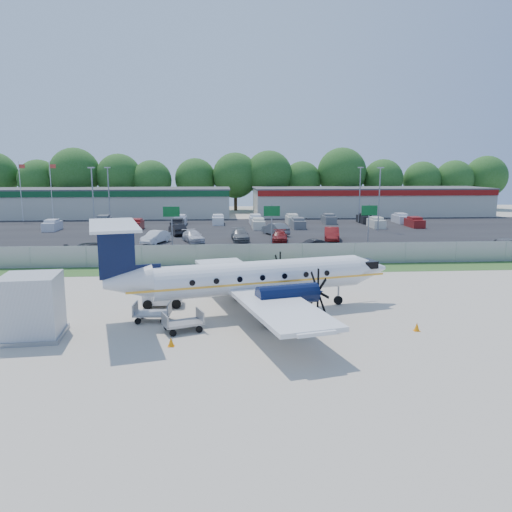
{
  "coord_description": "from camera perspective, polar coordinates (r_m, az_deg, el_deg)",
  "views": [
    {
      "loc": [
        -2.8,
        -31.9,
        9.11
      ],
      "look_at": [
        0.0,
        6.0,
        2.3
      ],
      "focal_mm": 35.0,
      "sensor_mm": 36.0,
      "label": 1
    }
  ],
  "objects": [
    {
      "name": "sign_left",
      "position": [
        55.33,
        -9.63,
        4.31
      ],
      "size": [
        1.8,
        0.26,
        5.0
      ],
      "color": "gray",
      "rests_on": "ground"
    },
    {
      "name": "aircraft",
      "position": [
        31.22,
        -0.31,
        -2.44
      ],
      "size": [
        19.5,
        19.08,
        5.95
      ],
      "color": "silver",
      "rests_on": "ground"
    },
    {
      "name": "ground",
      "position": [
        33.3,
        0.77,
        -5.72
      ],
      "size": [
        170.0,
        170.0,
        0.0
      ],
      "primitive_type": "plane",
      "color": "#BAAF9D",
      "rests_on": "ground"
    },
    {
      "name": "cone_port_wing",
      "position": [
        26.38,
        -9.69,
        -9.66
      ],
      "size": [
        0.34,
        0.34,
        0.49
      ],
      "color": "orange",
      "rests_on": "ground"
    },
    {
      "name": "light_pole_sw",
      "position": [
        81.82,
        -16.49,
        7.03
      ],
      "size": [
        0.9,
        0.35,
        9.09
      ],
      "color": "gray",
      "rests_on": "ground"
    },
    {
      "name": "parked_car_a",
      "position": [
        61.44,
        -11.38,
        1.43
      ],
      "size": [
        3.35,
        4.89,
        1.53
      ],
      "primitive_type": "imported",
      "rotation": [
        0.0,
        0.0,
        -0.42
      ],
      "color": "silver",
      "rests_on": "ground"
    },
    {
      "name": "far_parking_rows",
      "position": [
        77.49,
        -2.13,
        3.4
      ],
      "size": [
        56.0,
        10.0,
        1.6
      ],
      "primitive_type": null,
      "color": "gray",
      "rests_on": "ground"
    },
    {
      "name": "road_car_east",
      "position": [
        59.48,
        26.87,
        0.24
      ],
      "size": [
        6.52,
        4.56,
        1.65
      ],
      "primitive_type": "imported",
      "rotation": [
        0.0,
        0.0,
        1.91
      ],
      "color": "#595B5E",
      "rests_on": "ground"
    },
    {
      "name": "parked_car_g",
      "position": [
        67.54,
        2.22,
        2.4
      ],
      "size": [
        3.55,
        5.35,
        1.67
      ],
      "primitive_type": "imported",
      "rotation": [
        0.0,
        0.0,
        3.53
      ],
      "color": "#595B5E",
      "rests_on": "ground"
    },
    {
      "name": "flagpole_west",
      "position": [
        93.06,
        -25.28,
        7.06
      ],
      "size": [
        1.06,
        0.12,
        10.0
      ],
      "color": "silver",
      "rests_on": "ground"
    },
    {
      "name": "building_west",
      "position": [
        96.46,
        -17.01,
        5.87
      ],
      "size": [
        46.4,
        12.4,
        5.24
      ],
      "color": "beige",
      "rests_on": "ground"
    },
    {
      "name": "cone_starboard_wing",
      "position": [
        45.1,
        4.41,
        -1.19
      ],
      "size": [
        0.39,
        0.39,
        0.55
      ],
      "color": "orange",
      "rests_on": "ground"
    },
    {
      "name": "road_car_mid",
      "position": [
        55.0,
        6.41,
        0.56
      ],
      "size": [
        4.1,
        2.57,
        1.28
      ],
      "primitive_type": "imported",
      "rotation": [
        0.0,
        0.0,
        -1.23
      ],
      "color": "black",
      "rests_on": "ground"
    },
    {
      "name": "parked_car_c",
      "position": [
        62.4,
        -1.83,
        1.76
      ],
      "size": [
        2.26,
        5.16,
        1.47
      ],
      "primitive_type": "imported",
      "rotation": [
        0.0,
        0.0,
        0.04
      ],
      "color": "#595B5E",
      "rests_on": "ground"
    },
    {
      "name": "baggage_cart_far",
      "position": [
        30.57,
        -11.75,
        -6.37
      ],
      "size": [
        2.22,
        1.43,
        1.13
      ],
      "color": "gray",
      "rests_on": "ground"
    },
    {
      "name": "sign_right",
      "position": [
        57.59,
        12.79,
        4.43
      ],
      "size": [
        1.8,
        0.26,
        5.0
      ],
      "color": "gray",
      "rests_on": "ground"
    },
    {
      "name": "light_pole_se",
      "position": [
        83.18,
        11.78,
        7.28
      ],
      "size": [
        0.9,
        0.35,
        9.09
      ],
      "color": "gray",
      "rests_on": "ground"
    },
    {
      "name": "grass_verge",
      "position": [
        44.92,
        -0.56,
        -1.53
      ],
      "size": [
        170.0,
        4.0,
        0.02
      ],
      "primitive_type": "cube",
      "color": "#2D561E",
      "rests_on": "ground"
    },
    {
      "name": "road_car_west",
      "position": [
        51.94,
        -17.68,
        -0.43
      ],
      "size": [
        6.37,
        4.57,
        1.71
      ],
      "primitive_type": "imported",
      "rotation": [
        0.0,
        0.0,
        1.98
      ],
      "color": "black",
      "rests_on": "ground"
    },
    {
      "name": "parked_car_d",
      "position": [
        61.72,
        2.72,
        1.66
      ],
      "size": [
        2.39,
        4.7,
        1.31
      ],
      "primitive_type": "imported",
      "rotation": [
        0.0,
        0.0,
        -0.13
      ],
      "color": "maroon",
      "rests_on": "ground"
    },
    {
      "name": "perimeter_fence",
      "position": [
        46.7,
        -0.72,
        0.16
      ],
      "size": [
        120.0,
        0.06,
        1.99
      ],
      "color": "gray",
      "rests_on": "ground"
    },
    {
      "name": "baggage_cart_near",
      "position": [
        28.44,
        -8.36,
        -7.52
      ],
      "size": [
        2.47,
        1.98,
        1.13
      ],
      "color": "gray",
      "rests_on": "ground"
    },
    {
      "name": "building_east",
      "position": [
        98.42,
        12.87,
        6.13
      ],
      "size": [
        44.4,
        12.4,
        5.24
      ],
      "color": "beige",
      "rests_on": "ground"
    },
    {
      "name": "parked_car_e",
      "position": [
        63.22,
        8.62,
        1.76
      ],
      "size": [
        2.69,
        5.29,
        1.66
      ],
      "primitive_type": "imported",
      "rotation": [
        0.0,
        0.0,
        -0.19
      ],
      "color": "maroon",
      "rests_on": "ground"
    },
    {
      "name": "parked_car_f",
      "position": [
        68.42,
        -8.95,
        2.38
      ],
      "size": [
        2.93,
        5.01,
        1.56
      ],
      "primitive_type": "imported",
      "rotation": [
        0.0,
        0.0,
        3.43
      ],
      "color": "black",
      "rests_on": "ground"
    },
    {
      "name": "tree_line",
      "position": [
        106.33,
        -2.72,
        5.23
      ],
      "size": [
        112.0,
        6.0,
        14.0
      ],
      "primitive_type": null,
      "color": "#1F4F17",
      "rests_on": "ground"
    },
    {
      "name": "cone_nose",
      "position": [
        29.74,
        17.9,
        -7.72
      ],
      "size": [
        0.34,
        0.34,
        0.48
      ],
      "color": "orange",
      "rests_on": "ground"
    },
    {
      "name": "sign_mid",
      "position": [
        55.39,
        1.81,
        4.46
      ],
      "size": [
        1.8,
        0.26,
        5.0
      ],
      "color": "gray",
      "rests_on": "ground"
    },
    {
      "name": "pushback_tug",
      "position": [
        33.75,
        -10.4,
        -4.51
      ],
      "size": [
        2.61,
        1.89,
        1.39
      ],
      "color": "silver",
      "rests_on": "ground"
    },
    {
      "name": "parked_car_b",
      "position": [
        61.77,
        -7.2,
        1.6
      ],
      "size": [
        3.32,
        5.18,
        1.4
      ],
      "primitive_type": "imported",
      "rotation": [
        0.0,
        0.0,
        0.3
      ],
      "color": "silver",
      "rests_on": "ground"
    },
    {
      "name": "service_container",
      "position": [
        29.48,
        -24.21,
        -5.5
      ],
      "size": [
        3.35,
        3.35,
        3.44
      ],
      "color": "#B9BCC1",
      "rests_on": "ground"
    },
    {
      "name": "access_road",
      "position": [
        51.78,
        -1.06,
        0.04
      ],
      "size": [
        170.0,
        8.0,
        0.02
      ],
      "primitive_type": "cube",
      "color": "black",
      "rests_on": "ground"
    },
    {
      "name": "light_pole_ne",
      "position": [
        73.63,
        13.92,
        6.85
      ],
      "size": [
        0.9,
        0.35,
        9.09
      ],
      "color": "gray",
      "rests_on": "ground"
    },
    {
      "name": "light_pole_nw",
      "position": [
        72.09,
        -18.15,
        6.58
      ],
      "size": [
        0.9,
        0.35,
        9.09
      ],
      "color": "gray",
      "rests_on": "ground"
    },
    {
      "name": "parking_lot",
      "position": [
        72.53,
        -1.99,
        2.95
      ],
      "size": [
        170.0,
        32.0,
        0.02
      ],
      "primitive_type": "cube",
      "color": "black",
      "rests_on": "ground"
    },
    {
      "name": "flagpole_east",
      "position": [
        91.4,
        -22.33,
        7.23
      ],
      "size": [
        1.06,
        0.12,
        10.0
      ],
      "color": "silver",
      "rests_on": "ground"
    }
  ]
}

